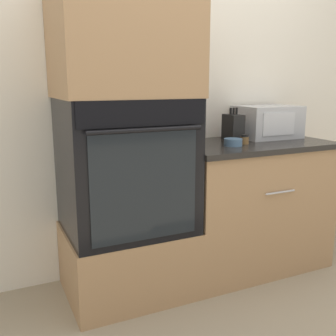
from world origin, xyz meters
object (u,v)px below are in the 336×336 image
(knife_block, at_px, (233,128))
(condiment_jar_near, at_px, (245,139))
(condiment_jar_far, at_px, (228,132))
(wall_oven, at_px, (126,165))
(bowl, at_px, (233,142))
(condiment_jar_mid, at_px, (197,135))
(microwave, at_px, (267,122))

(knife_block, height_order, condiment_jar_near, knife_block)
(knife_block, distance_m, condiment_jar_far, 0.15)
(wall_oven, distance_m, condiment_jar_far, 0.87)
(bowl, distance_m, condiment_jar_mid, 0.28)
(microwave, bearing_deg, bowl, -153.87)
(wall_oven, height_order, condiment_jar_near, wall_oven)
(condiment_jar_far, bearing_deg, condiment_jar_near, -100.00)
(microwave, xyz_separation_m, condiment_jar_mid, (-0.56, 0.03, -0.07))
(condiment_jar_near, distance_m, condiment_jar_far, 0.27)
(bowl, xyz_separation_m, condiment_jar_near, (0.11, 0.03, 0.01))
(microwave, height_order, condiment_jar_near, microwave)
(wall_oven, distance_m, knife_block, 0.81)
(wall_oven, distance_m, condiment_jar_near, 0.80)
(condiment_jar_near, bearing_deg, bowl, -164.59)
(knife_block, bearing_deg, wall_oven, -174.28)
(bowl, xyz_separation_m, condiment_jar_far, (0.16, 0.29, 0.02))
(microwave, xyz_separation_m, condiment_jar_far, (-0.28, 0.08, -0.07))
(condiment_jar_near, relative_size, condiment_jar_mid, 0.62)
(microwave, relative_size, condiment_jar_far, 4.55)
(bowl, distance_m, condiment_jar_far, 0.33)
(condiment_jar_near, bearing_deg, wall_oven, 176.22)
(microwave, relative_size, knife_block, 1.91)
(wall_oven, height_order, microwave, wall_oven)
(condiment_jar_near, distance_m, condiment_jar_mid, 0.32)
(knife_block, relative_size, bowl, 1.96)
(condiment_jar_mid, bearing_deg, wall_oven, -163.86)
(knife_block, distance_m, bowl, 0.21)
(knife_block, xyz_separation_m, bowl, (-0.11, -0.16, -0.07))
(condiment_jar_near, bearing_deg, knife_block, 91.05)
(microwave, distance_m, condiment_jar_mid, 0.56)
(condiment_jar_mid, bearing_deg, condiment_jar_near, -42.16)
(microwave, distance_m, bowl, 0.49)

